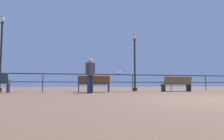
{
  "coord_description": "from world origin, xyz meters",
  "views": [
    {
      "loc": [
        -3.99,
        -3.98,
        0.39
      ],
      "look_at": [
        -1.42,
        6.7,
        1.23
      ],
      "focal_mm": 30.89,
      "sensor_mm": 36.0,
      "label": 1
    }
  ],
  "objects_px": {
    "lamppost_left": "(1,48)",
    "seagull_on_rail": "(119,73)",
    "bench_near_right": "(177,83)",
    "person_by_bench": "(90,73)",
    "bench_near_left": "(94,83)",
    "lamppost_center": "(135,61)"
  },
  "relations": [
    {
      "from": "lamppost_center",
      "to": "seagull_on_rail",
      "type": "xyz_separation_m",
      "value": [
        -1.11,
        -0.22,
        -0.78
      ]
    },
    {
      "from": "bench_near_right",
      "to": "seagull_on_rail",
      "type": "relative_size",
      "value": 4.37
    },
    {
      "from": "bench_near_right",
      "to": "person_by_bench",
      "type": "height_order",
      "value": "person_by_bench"
    },
    {
      "from": "bench_near_left",
      "to": "seagull_on_rail",
      "type": "distance_m",
      "value": 1.97
    },
    {
      "from": "lamppost_center",
      "to": "person_by_bench",
      "type": "xyz_separation_m",
      "value": [
        -3.11,
        -2.43,
        -0.96
      ]
    },
    {
      "from": "lamppost_left",
      "to": "person_by_bench",
      "type": "bearing_deg",
      "value": -28.15
    },
    {
      "from": "lamppost_left",
      "to": "person_by_bench",
      "type": "relative_size",
      "value": 2.57
    },
    {
      "from": "bench_near_right",
      "to": "seagull_on_rail",
      "type": "xyz_separation_m",
      "value": [
        -3.34,
        0.91,
        0.62
      ]
    },
    {
      "from": "bench_near_left",
      "to": "bench_near_right",
      "type": "distance_m",
      "value": 4.98
    },
    {
      "from": "bench_near_left",
      "to": "lamppost_center",
      "type": "bearing_deg",
      "value": 22.22
    },
    {
      "from": "lamppost_center",
      "to": "person_by_bench",
      "type": "relative_size",
      "value": 2.24
    },
    {
      "from": "lamppost_left",
      "to": "seagull_on_rail",
      "type": "distance_m",
      "value": 6.66
    },
    {
      "from": "bench_near_left",
      "to": "seagull_on_rail",
      "type": "xyz_separation_m",
      "value": [
        1.63,
        0.9,
        0.62
      ]
    },
    {
      "from": "bench_near_left",
      "to": "person_by_bench",
      "type": "xyz_separation_m",
      "value": [
        -0.36,
        -1.31,
        0.45
      ]
    },
    {
      "from": "bench_near_left",
      "to": "bench_near_right",
      "type": "relative_size",
      "value": 0.97
    },
    {
      "from": "lamppost_left",
      "to": "seagull_on_rail",
      "type": "relative_size",
      "value": 10.23
    },
    {
      "from": "bench_near_right",
      "to": "seagull_on_rail",
      "type": "height_order",
      "value": "seagull_on_rail"
    },
    {
      "from": "bench_near_left",
      "to": "bench_near_right",
      "type": "bearing_deg",
      "value": -0.09
    },
    {
      "from": "bench_near_right",
      "to": "lamppost_center",
      "type": "bearing_deg",
      "value": 153.17
    },
    {
      "from": "lamppost_center",
      "to": "bench_near_right",
      "type": "bearing_deg",
      "value": -26.83
    },
    {
      "from": "bench_near_right",
      "to": "seagull_on_rail",
      "type": "distance_m",
      "value": 3.52
    },
    {
      "from": "lamppost_left",
      "to": "person_by_bench",
      "type": "xyz_separation_m",
      "value": [
        4.54,
        -2.43,
        -1.43
      ]
    }
  ]
}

